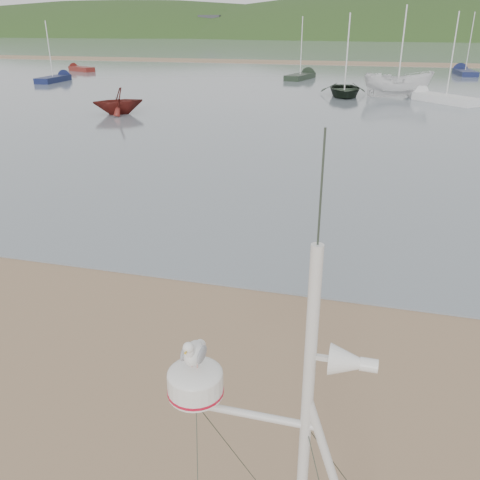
% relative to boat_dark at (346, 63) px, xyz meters
% --- Properties ---
extents(ground, '(560.00, 560.00, 0.00)m').
position_rel_boat_dark_xyz_m(ground, '(-1.18, -35.17, -2.46)').
color(ground, '#83674C').
rests_on(ground, ground).
extents(water, '(560.00, 256.00, 0.04)m').
position_rel_boat_dark_xyz_m(water, '(-1.18, 96.83, -2.44)').
color(water, slate).
rests_on(water, ground).
extents(sandbar, '(560.00, 7.00, 0.07)m').
position_rel_boat_dark_xyz_m(sandbar, '(-1.18, 34.83, -2.38)').
color(sandbar, '#83674C').
rests_on(sandbar, water).
extents(hill_ridge, '(620.00, 180.00, 80.00)m').
position_rel_boat_dark_xyz_m(hill_ridge, '(17.34, 199.83, -22.15)').
color(hill_ridge, '#203817').
rests_on(hill_ridge, ground).
extents(far_cottages, '(294.40, 6.30, 8.00)m').
position_rel_boat_dark_xyz_m(far_cottages, '(1.82, 160.83, 1.54)').
color(far_cottages, beige).
rests_on(far_cottages, ground).
extents(boat_dark, '(3.55, 1.44, 4.83)m').
position_rel_boat_dark_xyz_m(boat_dark, '(0.00, 0.00, 0.00)').
color(boat_dark, black).
rests_on(boat_dark, water).
extents(boat_red, '(2.74, 2.98, 2.95)m').
position_rel_boat_dark_xyz_m(boat_red, '(-12.61, -11.78, -0.94)').
color(boat_red, maroon).
rests_on(boat_red, water).
extents(boat_white, '(2.02, 1.97, 4.93)m').
position_rel_boat_dark_xyz_m(boat_white, '(3.82, 0.37, 0.05)').
color(boat_white, silver).
rests_on(boat_white, water).
extents(sailboat_blue_near, '(1.79, 5.84, 5.77)m').
position_rel_boat_dark_xyz_m(sailboat_blue_near, '(-27.35, 4.65, -2.15)').
color(sailboat_blue_near, '#12193F').
rests_on(sailboat_blue_near, ground).
extents(sailboat_white_near, '(5.51, 5.70, 6.36)m').
position_rel_boat_dark_xyz_m(sailboat_white_near, '(5.98, -0.35, -2.15)').
color(sailboat_white_near, silver).
rests_on(sailboat_white_near, ground).
extents(dinghy_red_far, '(4.91, 3.33, 1.20)m').
position_rel_boat_dark_xyz_m(dinghy_red_far, '(-31.89, 14.80, -2.17)').
color(dinghy_red_far, maroon).
rests_on(dinghy_red_far, ground).
extents(sailboat_dark_mid, '(2.86, 6.42, 6.23)m').
position_rel_boat_dark_xyz_m(sailboat_dark_mid, '(-4.85, 13.30, -2.15)').
color(sailboat_dark_mid, black).
rests_on(sailboat_dark_mid, ground).
extents(sailboat_blue_far, '(2.27, 6.91, 6.76)m').
position_rel_boat_dark_xyz_m(sailboat_blue_far, '(10.95, 22.65, -2.15)').
color(sailboat_blue_far, '#12193F').
rests_on(sailboat_blue_far, ground).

